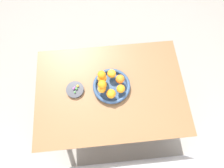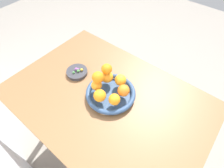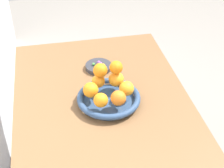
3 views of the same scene
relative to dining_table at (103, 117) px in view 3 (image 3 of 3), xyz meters
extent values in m
cube|color=brown|center=(0.00, 0.00, 0.07)|extent=(1.10, 0.76, 0.04)
cylinder|color=brown|center=(0.49, -0.32, -0.30)|extent=(0.05, 0.05, 0.70)
cylinder|color=brown|center=(0.49, 0.32, -0.30)|extent=(0.05, 0.05, 0.70)
cylinder|color=navy|center=(-0.01, -0.02, 0.10)|extent=(0.23, 0.23, 0.01)
torus|color=navy|center=(-0.01, -0.02, 0.12)|extent=(0.27, 0.27, 0.03)
cylinder|color=#333338|center=(0.26, -0.02, 0.10)|extent=(0.13, 0.13, 0.02)
sphere|color=orange|center=(-0.07, 0.02, 0.16)|extent=(0.06, 0.06, 0.06)
sphere|color=orange|center=(-0.07, -0.05, 0.16)|extent=(0.06, 0.06, 0.06)
sphere|color=orange|center=(-0.02, -0.10, 0.16)|extent=(0.06, 0.06, 0.06)
sphere|color=orange|center=(0.05, -0.07, 0.16)|extent=(0.07, 0.07, 0.07)
sphere|color=orange|center=(0.06, 0.01, 0.16)|extent=(0.06, 0.06, 0.06)
sphere|color=orange|center=(0.00, 0.05, 0.16)|extent=(0.07, 0.07, 0.07)
sphere|color=orange|center=(0.05, 0.00, 0.22)|extent=(0.06, 0.06, 0.06)
sphere|color=orange|center=(0.05, -0.07, 0.22)|extent=(0.06, 0.06, 0.06)
sphere|color=gold|center=(0.23, -0.04, 0.12)|extent=(0.02, 0.02, 0.02)
sphere|color=#4C9947|center=(0.24, -0.02, 0.12)|extent=(0.02, 0.02, 0.02)
sphere|color=#4C9947|center=(0.26, 0.00, 0.12)|extent=(0.01, 0.01, 0.01)
sphere|color=#8C4C99|center=(0.26, -0.03, 0.12)|extent=(0.02, 0.02, 0.02)
sphere|color=#8C4C99|center=(0.25, -0.04, 0.12)|extent=(0.01, 0.01, 0.01)
camera|label=1|loc=(0.03, 0.41, 1.30)|focal=28.00mm
camera|label=2|loc=(-0.37, 0.41, 0.88)|focal=28.00mm
camera|label=3|loc=(-1.13, 0.19, 1.04)|focal=55.00mm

